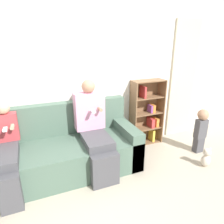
{
  "coord_description": "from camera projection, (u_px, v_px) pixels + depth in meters",
  "views": [
    {
      "loc": [
        -0.68,
        -2.09,
        1.85
      ],
      "look_at": [
        0.42,
        0.58,
        0.81
      ],
      "focal_mm": 32.0,
      "sensor_mm": 36.0,
      "label": 1
    }
  ],
  "objects": [
    {
      "name": "couch",
      "position": [
        63.0,
        152.0,
        2.92
      ],
      "size": [
        2.18,
        0.87,
        0.97
      ],
      "color": "#4C6656",
      "rests_on": "ground_plane"
    },
    {
      "name": "ground_plane",
      "position": [
        100.0,
        186.0,
        2.69
      ],
      "size": [
        14.0,
        14.0,
        0.0
      ],
      "primitive_type": "plane",
      "color": "#B2A893"
    },
    {
      "name": "bookshelf",
      "position": [
        147.0,
        113.0,
        3.69
      ],
      "size": [
        0.6,
        0.26,
        1.2
      ],
      "color": "brown",
      "rests_on": "ground_plane"
    },
    {
      "name": "child_seated",
      "position": [
        8.0,
        152.0,
        2.46
      ],
      "size": [
        0.28,
        0.84,
        1.11
      ],
      "color": "#47474C",
      "rests_on": "ground_plane"
    },
    {
      "name": "curtain_panel",
      "position": [
        182.0,
        81.0,
        3.88
      ],
      "size": [
        0.56,
        0.04,
        2.22
      ],
      "color": "beige",
      "rests_on": "ground_plane"
    },
    {
      "name": "toddler_standing",
      "position": [
        201.0,
        128.0,
        3.39
      ],
      "size": [
        0.19,
        0.18,
        0.78
      ],
      "color": "#47474C",
      "rests_on": "ground_plane"
    },
    {
      "name": "back_wall",
      "position": [
        77.0,
        79.0,
        3.13
      ],
      "size": [
        10.0,
        0.06,
        2.55
      ],
      "color": "silver",
      "rests_on": "ground_plane"
    },
    {
      "name": "adult_seated",
      "position": [
        94.0,
        126.0,
        2.88
      ],
      "size": [
        0.44,
        0.82,
        1.33
      ],
      "color": "#47474C",
      "rests_on": "ground_plane"
    },
    {
      "name": "teddy_bear",
      "position": [
        206.0,
        158.0,
        3.07
      ],
      "size": [
        0.16,
        0.13,
        0.32
      ],
      "color": "beige",
      "rests_on": "ground_plane"
    }
  ]
}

